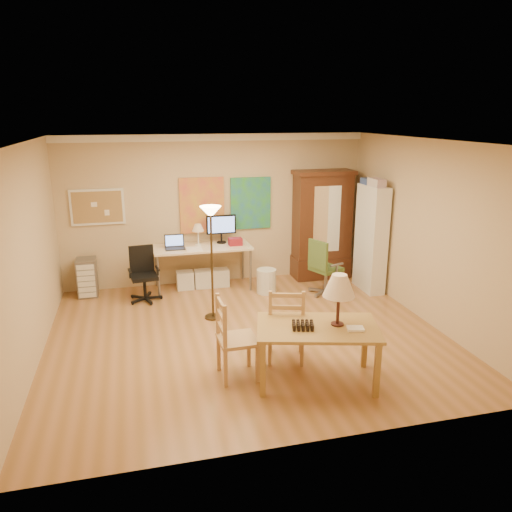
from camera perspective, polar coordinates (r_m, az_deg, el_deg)
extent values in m
plane|color=olive|center=(7.21, -1.04, -9.00)|extent=(5.50, 5.50, 0.00)
cube|color=white|center=(8.96, -4.78, 13.36)|extent=(5.50, 0.08, 0.12)
cube|color=tan|center=(8.99, -17.67, 5.36)|extent=(0.90, 0.04, 0.62)
cube|color=gold|center=(9.06, -6.18, 5.78)|extent=(0.80, 0.04, 1.00)
cube|color=teal|center=(9.23, -0.61, 6.05)|extent=(0.75, 0.04, 0.95)
cube|color=olive|center=(5.83, 7.06, -8.13)|extent=(1.56, 1.16, 0.04)
cube|color=olive|center=(5.64, 0.77, -12.84)|extent=(0.08, 0.08, 0.66)
cube|color=olive|center=(5.78, 13.67, -12.58)|extent=(0.08, 0.08, 0.66)
cube|color=olive|center=(6.26, 0.79, -9.73)|extent=(0.08, 0.08, 0.66)
cube|color=olive|center=(6.39, 12.32, -9.59)|extent=(0.08, 0.08, 0.66)
cylinder|color=black|center=(5.89, 9.28, -7.67)|extent=(0.15, 0.15, 0.02)
cylinder|color=black|center=(5.82, 9.35, -6.09)|extent=(0.04, 0.04, 0.37)
cone|color=beige|center=(5.72, 9.49, -3.34)|extent=(0.37, 0.37, 0.26)
cube|color=white|center=(5.79, 11.30, -8.15)|extent=(0.21, 0.18, 0.03)
cube|color=black|center=(5.73, 5.38, -7.90)|extent=(0.30, 0.26, 0.07)
cube|color=#A67B4B|center=(6.37, 3.45, -7.88)|extent=(0.57, 0.55, 0.04)
cube|color=#A67B4B|center=(6.65, 5.12, -9.17)|extent=(0.05, 0.05, 0.45)
cube|color=#A67B4B|center=(6.65, 1.66, -9.13)|extent=(0.05, 0.05, 0.45)
cube|color=#A67B4B|center=(6.32, 5.27, -10.62)|extent=(0.05, 0.05, 0.45)
cube|color=#A67B4B|center=(6.31, 1.60, -10.58)|extent=(0.05, 0.05, 0.45)
cube|color=#A67B4B|center=(6.11, 5.39, -6.36)|extent=(0.05, 0.05, 0.52)
cube|color=#A67B4B|center=(6.10, 1.64, -6.33)|extent=(0.05, 0.05, 0.52)
cube|color=#A67B4B|center=(6.08, 3.52, -5.89)|extent=(0.39, 0.14, 0.05)
cube|color=#A67B4B|center=(5.97, -2.14, -9.53)|extent=(0.46, 0.48, 0.04)
cube|color=#A67B4B|center=(5.95, 0.17, -12.28)|extent=(0.04, 0.04, 0.45)
cube|color=#A67B4B|center=(6.30, -0.84, -10.61)|extent=(0.04, 0.04, 0.45)
cube|color=#A67B4B|center=(5.87, -3.49, -12.74)|extent=(0.04, 0.04, 0.45)
cube|color=#A67B4B|center=(6.22, -4.30, -11.01)|extent=(0.04, 0.04, 0.45)
cube|color=#A67B4B|center=(5.64, -3.58, -8.17)|extent=(0.04, 0.04, 0.53)
cube|color=#A67B4B|center=(6.00, -4.40, -6.65)|extent=(0.04, 0.04, 0.53)
cube|color=#A67B4B|center=(5.80, -4.01, -6.91)|extent=(0.04, 0.40, 0.05)
cylinder|color=#392C16|center=(7.80, -4.91, -6.94)|extent=(0.26, 0.26, 0.03)
cylinder|color=#392C16|center=(7.51, -5.06, -1.13)|extent=(0.03, 0.03, 1.64)
cone|color=#FFE0A5|center=(7.31, -5.22, 5.18)|extent=(0.32, 0.32, 0.13)
cube|color=beige|center=(8.86, -6.16, 1.00)|extent=(1.71, 0.75, 0.03)
cylinder|color=slate|center=(8.60, -11.07, -2.40)|extent=(0.04, 0.04, 0.75)
cylinder|color=slate|center=(8.81, -0.62, -1.64)|extent=(0.04, 0.04, 0.75)
cylinder|color=slate|center=(9.21, -11.31, -1.17)|extent=(0.04, 0.04, 0.75)
cylinder|color=slate|center=(9.41, -1.53, -0.49)|extent=(0.04, 0.04, 0.75)
cube|color=black|center=(8.76, -9.23, 0.86)|extent=(0.34, 0.24, 0.02)
cube|color=black|center=(8.89, -9.36, 1.85)|extent=(0.34, 0.06, 0.22)
cube|color=black|center=(8.99, -4.01, 3.61)|extent=(0.53, 0.04, 0.34)
cone|color=beige|center=(8.88, -6.66, 3.25)|extent=(0.21, 0.21, 0.13)
cube|color=white|center=(8.69, -7.06, 0.79)|extent=(0.27, 0.34, 0.01)
cube|color=maroon|center=(8.89, -2.37, 1.65)|extent=(0.24, 0.17, 0.13)
cube|color=white|center=(9.05, -8.10, -2.74)|extent=(0.30, 0.26, 0.32)
cube|color=white|center=(9.09, -6.09, -2.60)|extent=(0.30, 0.26, 0.32)
cube|color=silver|center=(9.13, -4.10, -2.45)|extent=(0.30, 0.26, 0.32)
cylinder|color=black|center=(8.59, -12.59, -3.61)|extent=(0.05, 0.05, 0.35)
cube|color=black|center=(8.52, -12.67, -2.33)|extent=(0.46, 0.45, 0.06)
cube|color=black|center=(8.63, -12.96, -0.28)|extent=(0.41, 0.09, 0.46)
cube|color=black|center=(8.46, -14.25, -1.69)|extent=(0.06, 0.27, 0.03)
cube|color=black|center=(8.51, -11.20, -1.38)|extent=(0.06, 0.27, 0.03)
cylinder|color=slate|center=(8.78, 7.96, -2.81)|extent=(0.06, 0.06, 0.38)
cube|color=#3A5A28|center=(8.71, 8.02, -1.45)|extent=(0.58, 0.59, 0.07)
cube|color=#3A5A28|center=(8.49, 7.09, 0.12)|extent=(0.21, 0.42, 0.49)
cube|color=slate|center=(8.51, 9.22, -1.00)|extent=(0.28, 0.14, 0.03)
cube|color=slate|center=(8.84, 6.93, -0.25)|extent=(0.28, 0.14, 0.03)
cube|color=slate|center=(9.06, -18.73, -2.33)|extent=(0.33, 0.38, 0.66)
cube|color=silver|center=(8.87, -18.82, -2.72)|extent=(0.28, 0.02, 0.56)
cube|color=#3D2310|center=(9.49, 7.53, 3.35)|extent=(1.03, 0.47, 1.97)
cube|color=#3D2310|center=(9.69, 7.36, -1.15)|extent=(1.07, 0.51, 0.39)
cube|color=white|center=(9.24, 8.11, 4.17)|extent=(0.52, 0.01, 1.22)
cube|color=#3D2310|center=(9.33, 7.76, 9.45)|extent=(1.11, 0.53, 0.08)
cube|color=white|center=(8.96, 13.01, 1.93)|extent=(0.28, 0.74, 1.86)
cube|color=#993333|center=(8.95, 13.01, -1.30)|extent=(0.17, 0.37, 0.22)
cube|color=#334C99|center=(8.98, 12.51, 6.01)|extent=(0.17, 0.26, 0.19)
cylinder|color=silver|center=(8.75, 1.19, -2.88)|extent=(0.34, 0.34, 0.43)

